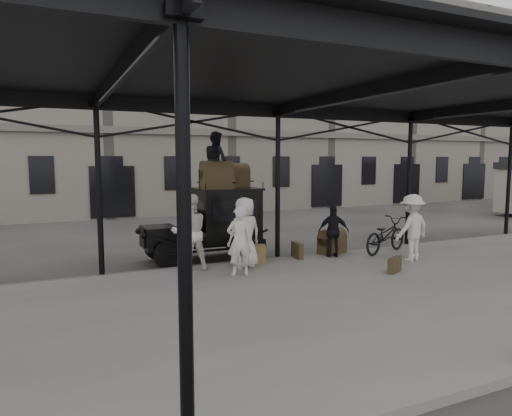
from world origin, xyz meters
The scene contains 18 objects.
ground centered at (0.00, 0.00, 0.00)m, with size 120.00×120.00×0.00m, color #383533.
platform centered at (0.00, -2.00, 0.07)m, with size 28.00×8.00×0.15m, color slate.
canopy centered at (0.00, -1.72, 4.60)m, with size 22.50×9.00×4.74m.
building_frontage centered at (0.00, 18.00, 7.00)m, with size 64.00×8.00×14.00m, color slate.
taxi centered at (-1.51, 3.12, 1.20)m, with size 3.65×1.55×2.18m.
porter_left centered at (-1.85, 0.49, 1.02)m, with size 0.64×0.42×1.74m, color silver.
porter_midleft centered at (-2.82, 1.54, 1.16)m, with size 0.98×0.76×2.01m, color silver.
porter_centre centered at (-1.41, 1.18, 1.10)m, with size 0.93×0.61×1.90m, color silver.
porter_official centered at (1.52, 1.31, 0.92)m, with size 0.91×0.38×1.55m, color black.
porter_right centered at (3.31, 0.00, 1.11)m, with size 1.23×0.71×1.91m, color silver.
bicycle centered at (3.34, 1.15, 0.70)m, with size 0.74×2.11×1.11m, color black.
porter_roof centered at (-1.54, 3.02, 3.03)m, with size 0.82×0.64×1.70m, color black.
steamer_trunk_roof_near centered at (-1.59, 2.87, 2.53)m, with size 0.94×0.58×0.69m, color #493A21, non-canonical shape.
steamer_trunk_roof_far centered at (-0.84, 3.32, 2.49)m, with size 0.85×0.52×0.63m, color #493A21, non-canonical shape.
steamer_trunk_platform centered at (1.79, 1.77, 0.47)m, with size 0.87×0.53×0.64m, color #493A21, non-canonical shape.
wicker_hamper centered at (-0.94, 1.56, 0.40)m, with size 0.60×0.45×0.50m, color olive.
suitcase_upright centered at (0.47, 1.64, 0.38)m, with size 0.15×0.60×0.45m, color #493A21.
suitcase_flat centered at (1.88, -0.93, 0.35)m, with size 0.60×0.15×0.40m, color #493A21.
Camera 1 is at (-6.14, -9.91, 3.08)m, focal length 32.00 mm.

